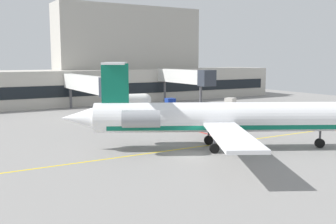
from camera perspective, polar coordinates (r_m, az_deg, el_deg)
name	(u,v)px	position (r m, az deg, el deg)	size (l,w,h in m)	color
ground	(197,156)	(35.21, 4.13, -6.37)	(120.00, 120.00, 0.11)	gray
terminal_building	(107,69)	(79.72, -8.78, 6.15)	(79.61, 11.35, 19.02)	#B7B2A8
jet_bridge_west	(89,84)	(60.58, -11.35, 3.93)	(2.40, 20.41, 6.04)	silver
jet_bridge_east	(185,77)	(70.59, 2.52, 5.05)	(2.40, 16.34, 6.64)	silver
regional_jet	(219,117)	(37.50, 7.41, -0.79)	(27.58, 23.38, 8.16)	white
baggage_tug	(172,105)	(64.72, 0.56, 0.98)	(2.17, 3.85, 2.01)	#19389E
pushback_tractor	(234,107)	(62.36, 9.44, 0.76)	(3.16, 3.79, 2.42)	silver
belt_loader	(163,118)	(50.61, -0.72, -0.88)	(1.87, 3.51, 2.10)	#E5B20C
fuel_tank	(132,100)	(67.80, -5.15, 1.68)	(6.61, 2.91, 2.54)	white
safety_cone_alpha	(241,129)	(47.27, 10.51, -2.48)	(0.47, 0.47, 0.55)	orange
safety_cone_bravo	(224,127)	(48.71, 8.02, -2.12)	(0.47, 0.47, 0.55)	orange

